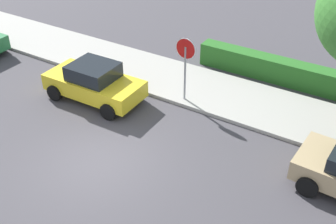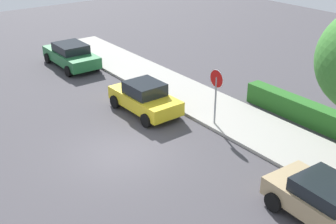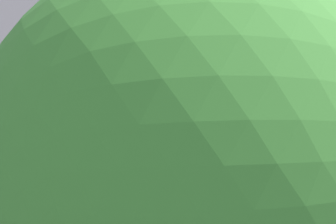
{
  "view_description": "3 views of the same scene",
  "coord_description": "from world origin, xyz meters",
  "views": [
    {
      "loc": [
        7.32,
        -7.61,
        8.68
      ],
      "look_at": [
        1.3,
        1.99,
        1.23
      ],
      "focal_mm": 45.0,
      "sensor_mm": 36.0,
      "label": 1
    },
    {
      "loc": [
        12.67,
        -7.22,
        8.62
      ],
      "look_at": [
        0.28,
        2.07,
        1.32
      ],
      "focal_mm": 45.0,
      "sensor_mm": 36.0,
      "label": 2
    },
    {
      "loc": [
        9.71,
        7.91,
        6.78
      ],
      "look_at": [
        0.63,
        2.11,
        1.3
      ],
      "focal_mm": 55.0,
      "sensor_mm": 36.0,
      "label": 3
    }
  ],
  "objects": [
    {
      "name": "ground_plane",
      "position": [
        0.0,
        0.0,
        0.0
      ],
      "size": [
        60.0,
        60.0,
        0.0
      ],
      "primitive_type": "plane",
      "color": "#423F44"
    },
    {
      "name": "sidewalk_curb",
      "position": [
        0.0,
        5.7,
        0.07
      ],
      "size": [
        32.0,
        3.09,
        0.14
      ],
      "primitive_type": "cube",
      "color": "#9E9B93",
      "rests_on": "ground_plane"
    },
    {
      "name": "stop_sign",
      "position": [
        0.45,
        4.54,
        1.84
      ],
      "size": [
        0.82,
        0.08,
        2.66
      ],
      "color": "gray",
      "rests_on": "ground_plane"
    },
    {
      "name": "parked_car_yellow",
      "position": [
        -2.6,
        2.86,
        0.75
      ],
      "size": [
        3.89,
        2.0,
        1.51
      ],
      "color": "yellow",
      "rests_on": "ground_plane"
    },
    {
      "name": "street_tree_near_corner",
      "position": [
        6.3,
        5.97,
        4.29
      ],
      "size": [
        3.81,
        3.81,
        6.16
      ],
      "color": "#513823",
      "rests_on": "ground_plane"
    }
  ]
}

